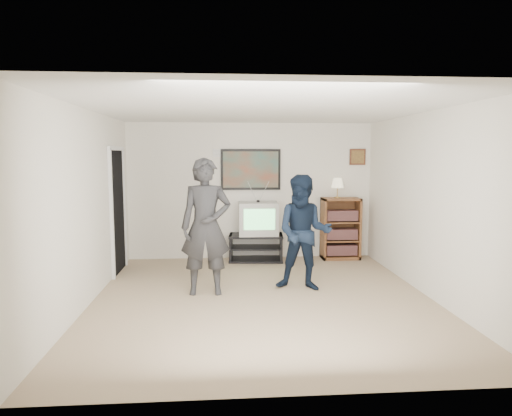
{
  "coord_description": "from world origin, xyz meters",
  "views": [
    {
      "loc": [
        -0.54,
        -5.9,
        1.91
      ],
      "look_at": [
        -0.04,
        0.65,
        1.15
      ],
      "focal_mm": 32.0,
      "sensor_mm": 36.0,
      "label": 1
    }
  ],
  "objects": [
    {
      "name": "doorway",
      "position": [
        -2.23,
        1.6,
        1.0
      ],
      "size": [
        0.03,
        0.85,
        2.0
      ],
      "primitive_type": "cube",
      "color": "black",
      "rests_on": "room_shell"
    },
    {
      "name": "controller_left",
      "position": [
        -0.79,
        0.56,
        1.28
      ],
      "size": [
        0.07,
        0.12,
        0.03
      ],
      "primitive_type": "cube",
      "rotation": [
        0.0,
        0.0,
        -0.29
      ],
      "color": "white",
      "rests_on": "person_tall"
    },
    {
      "name": "controller_right",
      "position": [
        0.59,
        0.57,
        1.09
      ],
      "size": [
        0.06,
        0.13,
        0.04
      ],
      "primitive_type": "cube",
      "rotation": [
        0.0,
        0.0,
        0.17
      ],
      "color": "white",
      "rests_on": "person_short"
    },
    {
      "name": "person_tall",
      "position": [
        -0.76,
        0.31,
        0.94
      ],
      "size": [
        0.69,
        0.46,
        1.88
      ],
      "primitive_type": "imported",
      "rotation": [
        0.0,
        0.0,
        0.02
      ],
      "color": "#28282A",
      "rests_on": "room_shell"
    },
    {
      "name": "table_lamp",
      "position": [
        1.58,
        2.28,
        1.32
      ],
      "size": [
        0.23,
        0.23,
        0.37
      ],
      "primitive_type": null,
      "color": "beige",
      "rests_on": "bookshelf"
    },
    {
      "name": "person_short",
      "position": [
        0.62,
        0.39,
        0.82
      ],
      "size": [
        0.93,
        0.81,
        1.64
      ],
      "primitive_type": "imported",
      "rotation": [
        0.0,
        0.0,
        -0.26
      ],
      "color": "black",
      "rests_on": "room_shell"
    },
    {
      "name": "media_stand",
      "position": [
        0.08,
        2.23,
        0.24
      ],
      "size": [
        1.01,
        0.62,
        0.48
      ],
      "rotation": [
        0.0,
        0.0,
        -0.09
      ],
      "color": "black",
      "rests_on": "room_shell"
    },
    {
      "name": "small_picture",
      "position": [
        2.0,
        2.48,
        1.88
      ],
      "size": [
        0.3,
        0.03,
        0.3
      ],
      "primitive_type": "cube",
      "color": "#492817",
      "rests_on": "room_shell"
    },
    {
      "name": "air_vent",
      "position": [
        -0.55,
        2.48,
        1.95
      ],
      "size": [
        0.28,
        0.02,
        0.14
      ],
      "primitive_type": "cube",
      "color": "white",
      "rests_on": "room_shell"
    },
    {
      "name": "room_shell",
      "position": [
        0.0,
        0.35,
        1.25
      ],
      "size": [
        4.51,
        5.0,
        2.51
      ],
      "color": "#8A6C57",
      "rests_on": "ground"
    },
    {
      "name": "poster",
      "position": [
        0.0,
        2.48,
        1.65
      ],
      "size": [
        1.1,
        0.03,
        0.75
      ],
      "primitive_type": "cube",
      "color": "black",
      "rests_on": "room_shell"
    },
    {
      "name": "crt_television",
      "position": [
        0.12,
        2.23,
        0.78
      ],
      "size": [
        0.71,
        0.6,
        0.59
      ],
      "primitive_type": null,
      "rotation": [
        0.0,
        0.0,
        -0.02
      ],
      "color": "#B1B1AB",
      "rests_on": "media_stand"
    },
    {
      "name": "bookshelf",
      "position": [
        1.65,
        2.28,
        0.57
      ],
      "size": [
        0.69,
        0.39,
        1.13
      ],
      "primitive_type": null,
      "color": "brown",
      "rests_on": "room_shell"
    }
  ]
}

